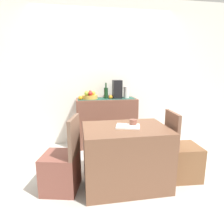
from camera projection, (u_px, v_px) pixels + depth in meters
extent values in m
cube|color=beige|center=(116.00, 169.00, 2.84)|extent=(6.40, 6.40, 0.02)
cube|color=silver|center=(104.00, 73.00, 3.68)|extent=(6.40, 0.06, 2.70)
cube|color=brown|center=(107.00, 122.00, 3.63)|extent=(1.10, 0.42, 0.90)
cube|color=#234C3F|center=(107.00, 99.00, 3.53)|extent=(1.04, 0.32, 0.01)
cylinder|color=gold|center=(90.00, 97.00, 3.47)|extent=(0.28, 0.28, 0.07)
sphere|color=red|center=(90.00, 92.00, 3.53)|extent=(0.07, 0.07, 0.07)
sphere|color=#8CAD35|center=(86.00, 93.00, 3.38)|extent=(0.07, 0.07, 0.07)
sphere|color=gold|center=(93.00, 93.00, 3.43)|extent=(0.07, 0.07, 0.07)
sphere|color=gold|center=(86.00, 93.00, 3.50)|extent=(0.07, 0.07, 0.07)
sphere|color=red|center=(90.00, 93.00, 3.37)|extent=(0.08, 0.08, 0.08)
sphere|color=olive|center=(89.00, 93.00, 3.45)|extent=(0.07, 0.07, 0.07)
cylinder|color=#16381B|center=(106.00, 93.00, 3.51)|extent=(0.07, 0.07, 0.20)
cylinder|color=#16381B|center=(106.00, 85.00, 3.48)|extent=(0.03, 0.03, 0.09)
cube|color=black|center=(117.00, 89.00, 3.53)|extent=(0.16, 0.18, 0.34)
cylinder|color=silver|center=(126.00, 92.00, 3.57)|extent=(0.10, 0.10, 0.22)
sphere|color=orange|center=(111.00, 97.00, 3.49)|extent=(0.07, 0.07, 0.07)
sphere|color=orange|center=(80.00, 98.00, 3.37)|extent=(0.07, 0.07, 0.07)
cube|color=brown|center=(125.00, 156.00, 2.39)|extent=(1.01, 0.72, 0.74)
cube|color=white|center=(128.00, 126.00, 2.31)|extent=(0.33, 0.28, 0.02)
cylinder|color=brown|center=(133.00, 123.00, 2.35)|extent=(0.09, 0.09, 0.08)
cube|color=brown|center=(61.00, 172.00, 2.29)|extent=(0.48, 0.48, 0.45)
cube|color=brown|center=(74.00, 136.00, 2.18)|extent=(0.13, 0.40, 0.45)
cube|color=brown|center=(183.00, 162.00, 2.55)|extent=(0.42, 0.42, 0.45)
cube|color=brown|center=(172.00, 130.00, 2.43)|extent=(0.07, 0.40, 0.45)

